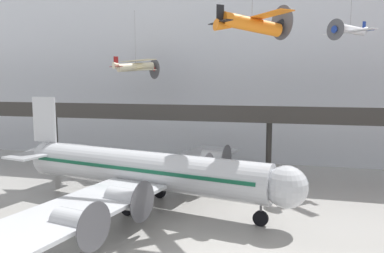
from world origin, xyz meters
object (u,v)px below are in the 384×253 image
Objects in this scene: suspended_plane_cream_biplane at (136,67)px; suspended_plane_orange_highwing at (252,24)px; airliner_silver_main at (141,170)px; suspended_plane_white_twin at (350,30)px.

suspended_plane_orange_highwing reaches higher than suspended_plane_cream_biplane.
suspended_plane_white_twin reaches higher than airliner_silver_main.
suspended_plane_white_twin is (9.95, 10.89, 0.55)m from suspended_plane_orange_highwing.
suspended_plane_orange_highwing is 1.43× the size of suspended_plane_white_twin.
suspended_plane_orange_highwing is at bearing 22.53° from airliner_silver_main.
suspended_plane_cream_biplane is 27.30m from suspended_plane_white_twin.
airliner_silver_main is at bearing -11.14° from suspended_plane_white_twin.
airliner_silver_main is 27.89m from suspended_plane_white_twin.
suspended_plane_white_twin is at bearing -55.59° from suspended_plane_cream_biplane.
suspended_plane_orange_highwing is at bearing -88.56° from suspended_plane_cream_biplane.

